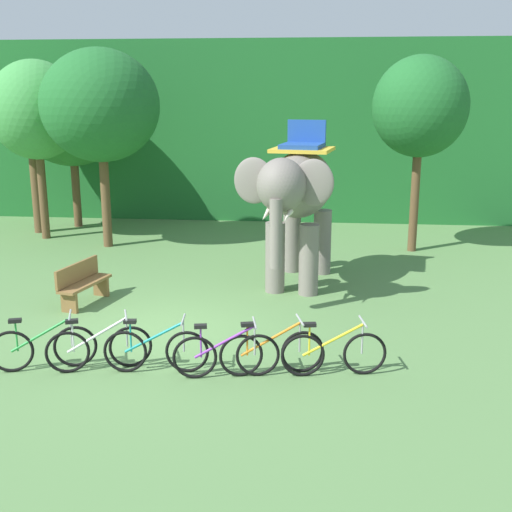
{
  "coord_description": "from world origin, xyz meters",
  "views": [
    {
      "loc": [
        2.87,
        -11.23,
        4.45
      ],
      "look_at": [
        1.65,
        1.0,
        1.3
      ],
      "focal_mm": 45.5,
      "sensor_mm": 36.0,
      "label": 1
    }
  ],
  "objects_px": {
    "tree_center_right": "(100,106)",
    "tree_right": "(72,125)",
    "elephant": "(298,193)",
    "tree_far_left": "(30,108)",
    "bike_purple": "(226,355)",
    "bike_white": "(99,348)",
    "bike_yellow": "(334,353)",
    "bike_teal": "(156,350)",
    "tree_left": "(36,111)",
    "tree_center_left": "(420,107)",
    "wooden_bench": "(82,282)",
    "bike_green": "(43,347)",
    "bike_orange": "(272,352)"
  },
  "relations": [
    {
      "from": "wooden_bench",
      "to": "tree_far_left",
      "type": "bearing_deg",
      "value": 120.09
    },
    {
      "from": "bike_purple",
      "to": "bike_orange",
      "type": "bearing_deg",
      "value": 14.14
    },
    {
      "from": "bike_green",
      "to": "wooden_bench",
      "type": "distance_m",
      "value": 3.4
    },
    {
      "from": "tree_center_right",
      "to": "bike_yellow",
      "type": "distance_m",
      "value": 11.14
    },
    {
      "from": "tree_right",
      "to": "bike_purple",
      "type": "height_order",
      "value": "tree_right"
    },
    {
      "from": "bike_white",
      "to": "bike_yellow",
      "type": "bearing_deg",
      "value": 2.48
    },
    {
      "from": "elephant",
      "to": "tree_right",
      "type": "bearing_deg",
      "value": 140.99
    },
    {
      "from": "bike_green",
      "to": "bike_teal",
      "type": "xyz_separation_m",
      "value": [
        1.86,
        0.07,
        0.0
      ]
    },
    {
      "from": "tree_left",
      "to": "tree_right",
      "type": "relative_size",
      "value": 1.14
    },
    {
      "from": "elephant",
      "to": "tree_left",
      "type": "bearing_deg",
      "value": 151.55
    },
    {
      "from": "tree_left",
      "to": "bike_orange",
      "type": "distance_m",
      "value": 12.53
    },
    {
      "from": "tree_far_left",
      "to": "elephant",
      "type": "bearing_deg",
      "value": -31.07
    },
    {
      "from": "elephant",
      "to": "wooden_bench",
      "type": "relative_size",
      "value": 2.73
    },
    {
      "from": "tree_center_right",
      "to": "tree_right",
      "type": "bearing_deg",
      "value": 125.36
    },
    {
      "from": "tree_center_right",
      "to": "bike_green",
      "type": "height_order",
      "value": "tree_center_right"
    },
    {
      "from": "tree_right",
      "to": "wooden_bench",
      "type": "height_order",
      "value": "tree_right"
    },
    {
      "from": "bike_teal",
      "to": "tree_right",
      "type": "bearing_deg",
      "value": 116.23
    },
    {
      "from": "tree_center_left",
      "to": "tree_far_left",
      "type": "bearing_deg",
      "value": 173.38
    },
    {
      "from": "tree_center_right",
      "to": "wooden_bench",
      "type": "distance_m",
      "value": 6.4
    },
    {
      "from": "tree_left",
      "to": "bike_yellow",
      "type": "relative_size",
      "value": 3.15
    },
    {
      "from": "tree_far_left",
      "to": "bike_orange",
      "type": "relative_size",
      "value": 3.11
    },
    {
      "from": "tree_right",
      "to": "wooden_bench",
      "type": "bearing_deg",
      "value": -68.69
    },
    {
      "from": "tree_center_left",
      "to": "wooden_bench",
      "type": "relative_size",
      "value": 3.47
    },
    {
      "from": "tree_far_left",
      "to": "tree_left",
      "type": "relative_size",
      "value": 0.97
    },
    {
      "from": "bike_green",
      "to": "bike_yellow",
      "type": "relative_size",
      "value": 0.97
    },
    {
      "from": "elephant",
      "to": "bike_teal",
      "type": "height_order",
      "value": "elephant"
    },
    {
      "from": "tree_center_right",
      "to": "bike_green",
      "type": "bearing_deg",
      "value": -78.53
    },
    {
      "from": "tree_right",
      "to": "bike_purple",
      "type": "distance_m",
      "value": 13.43
    },
    {
      "from": "bike_green",
      "to": "wooden_bench",
      "type": "bearing_deg",
      "value": 99.68
    },
    {
      "from": "tree_far_left",
      "to": "tree_left",
      "type": "height_order",
      "value": "tree_left"
    },
    {
      "from": "tree_right",
      "to": "tree_center_left",
      "type": "distance_m",
      "value": 11.02
    },
    {
      "from": "bike_green",
      "to": "bike_teal",
      "type": "height_order",
      "value": "same"
    },
    {
      "from": "tree_right",
      "to": "wooden_bench",
      "type": "relative_size",
      "value": 3.02
    },
    {
      "from": "tree_center_left",
      "to": "bike_white",
      "type": "xyz_separation_m",
      "value": [
        -6.17,
        -8.81,
        -3.62
      ]
    },
    {
      "from": "tree_left",
      "to": "bike_purple",
      "type": "xyz_separation_m",
      "value": [
        7.01,
        -9.42,
        -3.48
      ]
    },
    {
      "from": "bike_yellow",
      "to": "bike_green",
      "type": "bearing_deg",
      "value": -177.14
    },
    {
      "from": "tree_center_left",
      "to": "tree_center_right",
      "type": "bearing_deg",
      "value": -177.88
    },
    {
      "from": "elephant",
      "to": "tree_far_left",
      "type": "bearing_deg",
      "value": 148.93
    },
    {
      "from": "tree_far_left",
      "to": "bike_teal",
      "type": "relative_size",
      "value": 3.04
    },
    {
      "from": "tree_far_left",
      "to": "tree_center_left",
      "type": "xyz_separation_m",
      "value": [
        11.64,
        -1.35,
        0.08
      ]
    },
    {
      "from": "elephant",
      "to": "bike_green",
      "type": "height_order",
      "value": "elephant"
    },
    {
      "from": "tree_far_left",
      "to": "bike_white",
      "type": "xyz_separation_m",
      "value": [
        5.47,
        -10.16,
        -3.54
      ]
    },
    {
      "from": "bike_green",
      "to": "bike_white",
      "type": "relative_size",
      "value": 1.01
    },
    {
      "from": "bike_yellow",
      "to": "tree_far_left",
      "type": "bearing_deg",
      "value": 132.84
    },
    {
      "from": "tree_far_left",
      "to": "bike_teal",
      "type": "height_order",
      "value": "tree_far_left"
    },
    {
      "from": "bike_white",
      "to": "tree_far_left",
      "type": "bearing_deg",
      "value": 118.3
    },
    {
      "from": "tree_center_left",
      "to": "bike_yellow",
      "type": "height_order",
      "value": "tree_center_left"
    },
    {
      "from": "tree_left",
      "to": "bike_orange",
      "type": "height_order",
      "value": "tree_left"
    },
    {
      "from": "bike_teal",
      "to": "bike_yellow",
      "type": "distance_m",
      "value": 2.86
    },
    {
      "from": "tree_center_right",
      "to": "bike_yellow",
      "type": "bearing_deg",
      "value": -52.22
    }
  ]
}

